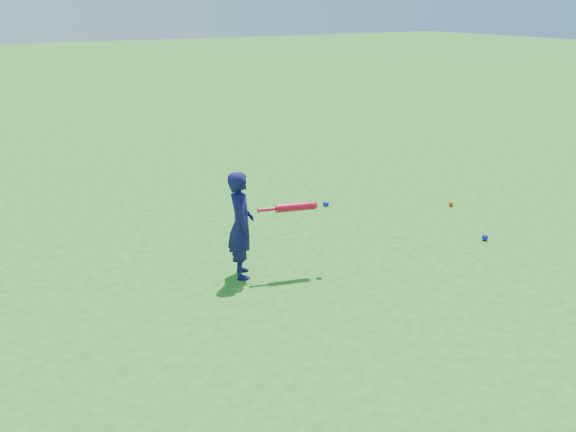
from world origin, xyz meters
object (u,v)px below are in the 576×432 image
(child, at_px, (241,225))
(bat_swing, at_px, (298,207))
(ground_ball_red, at_px, (451,204))
(ground_ball_blue, at_px, (485,237))

(child, relative_size, bat_swing, 1.49)
(child, height_order, ground_ball_red, child)
(ground_ball_red, xyz_separation_m, ground_ball_blue, (-0.61, -1.19, 0.01))
(ground_ball_red, bearing_deg, bat_swing, -164.80)
(ground_ball_blue, distance_m, bat_swing, 2.52)
(child, height_order, bat_swing, child)
(ground_ball_red, height_order, ground_ball_blue, ground_ball_blue)
(ground_ball_red, relative_size, ground_ball_blue, 0.84)
(ground_ball_blue, bearing_deg, child, 169.16)
(ground_ball_blue, bearing_deg, ground_ball_red, 62.83)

